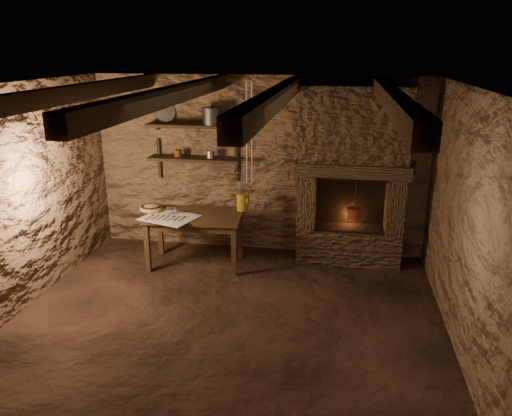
% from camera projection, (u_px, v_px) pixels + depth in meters
% --- Properties ---
extents(floor, '(4.50, 4.50, 0.00)m').
position_uv_depth(floor, '(227.00, 319.00, 5.27)').
color(floor, black).
rests_on(floor, ground).
extents(back_wall, '(4.50, 0.04, 2.40)m').
position_uv_depth(back_wall, '(258.00, 166.00, 6.78)').
color(back_wall, brown).
rests_on(back_wall, floor).
extents(front_wall, '(4.50, 0.04, 2.40)m').
position_uv_depth(front_wall, '(151.00, 313.00, 3.03)').
color(front_wall, brown).
rests_on(front_wall, floor).
extents(left_wall, '(0.04, 4.00, 2.40)m').
position_uv_depth(left_wall, '(18.00, 200.00, 5.26)').
color(left_wall, brown).
rests_on(left_wall, floor).
extents(right_wall, '(0.04, 4.00, 2.40)m').
position_uv_depth(right_wall, '(466.00, 224.00, 4.54)').
color(right_wall, brown).
rests_on(right_wall, floor).
extents(ceiling, '(4.50, 4.00, 0.04)m').
position_uv_depth(ceiling, '(223.00, 86.00, 4.53)').
color(ceiling, black).
rests_on(ceiling, back_wall).
extents(beam_far_left, '(0.14, 3.95, 0.16)m').
position_uv_depth(beam_far_left, '(71.00, 94.00, 4.80)').
color(beam_far_left, black).
rests_on(beam_far_left, ceiling).
extents(beam_mid_left, '(0.14, 3.95, 0.16)m').
position_uv_depth(beam_mid_left, '(171.00, 95.00, 4.64)').
color(beam_mid_left, black).
rests_on(beam_mid_left, ceiling).
extents(beam_mid_right, '(0.14, 3.95, 0.16)m').
position_uv_depth(beam_mid_right, '(277.00, 97.00, 4.48)').
color(beam_mid_right, black).
rests_on(beam_mid_right, ceiling).
extents(beam_far_right, '(0.14, 3.95, 0.16)m').
position_uv_depth(beam_far_right, '(392.00, 99.00, 4.32)').
color(beam_far_right, black).
rests_on(beam_far_right, ceiling).
extents(shelf_lower, '(1.25, 0.30, 0.04)m').
position_uv_depth(shelf_lower, '(195.00, 159.00, 6.73)').
color(shelf_lower, black).
rests_on(shelf_lower, back_wall).
extents(shelf_upper, '(1.25, 0.30, 0.04)m').
position_uv_depth(shelf_upper, '(193.00, 125.00, 6.60)').
color(shelf_upper, black).
rests_on(shelf_upper, back_wall).
extents(hearth, '(1.43, 0.51, 2.30)m').
position_uv_depth(hearth, '(352.00, 172.00, 6.36)').
color(hearth, '#332719').
rests_on(hearth, floor).
extents(work_table, '(1.27, 0.78, 0.70)m').
position_uv_depth(work_table, '(195.00, 237.00, 6.49)').
color(work_table, '#322111').
rests_on(work_table, floor).
extents(linen_cloth, '(0.77, 0.69, 0.01)m').
position_uv_depth(linen_cloth, '(169.00, 218.00, 6.24)').
color(linen_cloth, beige).
rests_on(linen_cloth, work_table).
extents(pewter_cutlery_row, '(0.57, 0.36, 0.01)m').
position_uv_depth(pewter_cutlery_row, '(169.00, 217.00, 6.22)').
color(pewter_cutlery_row, '#9C9A8E').
rests_on(pewter_cutlery_row, linen_cloth).
extents(drinking_glasses, '(0.21, 0.06, 0.08)m').
position_uv_depth(drinking_glasses, '(174.00, 211.00, 6.34)').
color(drinking_glasses, white).
rests_on(drinking_glasses, linen_cloth).
extents(stoneware_jug, '(0.16, 0.15, 0.51)m').
position_uv_depth(stoneware_jug, '(242.00, 194.00, 6.47)').
color(stoneware_jug, '#AB8421').
rests_on(stoneware_jug, work_table).
extents(wooden_bowl, '(0.36, 0.36, 0.11)m').
position_uv_depth(wooden_bowl, '(151.00, 209.00, 6.48)').
color(wooden_bowl, '#A18346').
rests_on(wooden_bowl, work_table).
extents(iron_stockpot, '(0.33, 0.33, 0.20)m').
position_uv_depth(iron_stockpot, '(213.00, 117.00, 6.52)').
color(iron_stockpot, '#2E2C29').
rests_on(iron_stockpot, shelf_upper).
extents(tin_pan, '(0.29, 0.21, 0.26)m').
position_uv_depth(tin_pan, '(165.00, 112.00, 6.71)').
color(tin_pan, '#A2A39D').
rests_on(tin_pan, shelf_upper).
extents(small_kettle, '(0.17, 0.15, 0.15)m').
position_uv_depth(small_kettle, '(211.00, 154.00, 6.68)').
color(small_kettle, '#A2A39D').
rests_on(small_kettle, shelf_lower).
extents(rusty_tin, '(0.13, 0.13, 0.10)m').
position_uv_depth(rusty_tin, '(178.00, 153.00, 6.75)').
color(rusty_tin, '#5B2A12').
rests_on(rusty_tin, shelf_lower).
extents(red_pot, '(0.21, 0.19, 0.54)m').
position_uv_depth(red_pot, '(354.00, 212.00, 6.46)').
color(red_pot, maroon).
rests_on(red_pot, hearth).
extents(hanging_ropes, '(0.08, 0.08, 1.20)m').
position_uv_depth(hanging_ropes, '(249.00, 133.00, 5.70)').
color(hanging_ropes, beige).
rests_on(hanging_ropes, ceiling).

